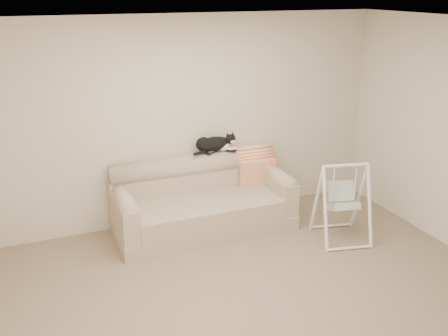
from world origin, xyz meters
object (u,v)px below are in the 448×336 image
(sofa, at_px, (202,202))
(tuxedo_cat, at_px, (215,144))
(baby_swing, at_px, (343,202))
(remote_a, at_px, (212,152))
(remote_b, at_px, (230,150))

(sofa, bearing_deg, tuxedo_cat, 42.69)
(sofa, height_order, baby_swing, baby_swing)
(remote_a, relative_size, tuxedo_cat, 0.30)
(remote_a, relative_size, remote_b, 1.11)
(sofa, xyz_separation_m, remote_a, (0.22, 0.22, 0.56))
(remote_b, relative_size, baby_swing, 0.17)
(remote_a, xyz_separation_m, baby_swing, (1.23, -1.13, -0.43))
(remote_a, distance_m, baby_swing, 1.72)
(tuxedo_cat, bearing_deg, remote_b, -9.09)
(tuxedo_cat, bearing_deg, sofa, -137.31)
(remote_b, bearing_deg, sofa, -155.01)
(sofa, bearing_deg, baby_swing, -31.94)
(sofa, distance_m, remote_a, 0.64)
(remote_a, xyz_separation_m, tuxedo_cat, (0.05, 0.02, 0.10))
(sofa, height_order, remote_b, remote_b)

